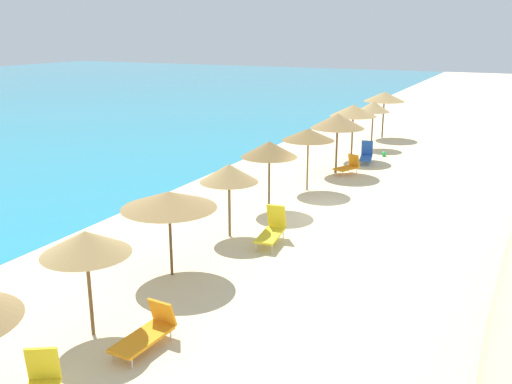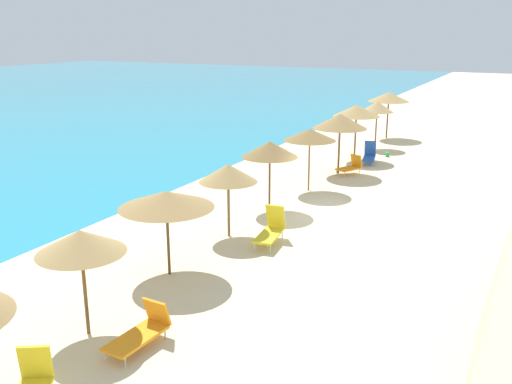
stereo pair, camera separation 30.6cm
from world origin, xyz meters
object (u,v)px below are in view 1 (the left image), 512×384
(beach_umbrella_7, at_px, (338,121))
(beach_ball, at_px, (384,154))
(lounge_chair_3, at_px, (272,229))
(lounge_chair_0, at_px, (348,166))
(beach_umbrella_8, at_px, (353,111))
(beach_umbrella_6, at_px, (308,135))
(lounge_chair_2, at_px, (366,155))
(beach_umbrella_3, at_px, (169,200))
(beach_umbrella_4, at_px, (229,173))
(lounge_chair_1, at_px, (147,332))
(beach_umbrella_10, at_px, (384,97))
(beach_umbrella_2, at_px, (86,243))
(beach_umbrella_5, at_px, (269,149))
(beach_umbrella_9, at_px, (373,107))

(beach_umbrella_7, distance_m, beach_ball, 5.53)
(lounge_chair_3, bearing_deg, beach_umbrella_7, -91.68)
(lounge_chair_0, bearing_deg, beach_umbrella_8, -51.94)
(beach_umbrella_6, xyz_separation_m, lounge_chair_2, (6.34, -0.89, -2.03))
(beach_umbrella_7, bearing_deg, beach_umbrella_6, 177.18)
(beach_umbrella_3, xyz_separation_m, beach_umbrella_4, (3.51, 0.02, -0.04))
(beach_umbrella_7, height_order, lounge_chair_2, beach_umbrella_7)
(beach_umbrella_4, relative_size, lounge_chair_2, 1.62)
(beach_umbrella_7, bearing_deg, lounge_chair_1, -175.83)
(beach_umbrella_10, bearing_deg, beach_umbrella_4, 179.47)
(beach_umbrella_2, xyz_separation_m, beach_umbrella_4, (7.07, 0.26, -0.05))
(beach_umbrella_3, height_order, beach_umbrella_7, beach_umbrella_7)
(lounge_chair_2, bearing_deg, beach_umbrella_4, 73.47)
(beach_umbrella_5, xyz_separation_m, beach_umbrella_10, (17.11, -0.22, 0.24))
(lounge_chair_2, bearing_deg, beach_umbrella_9, -90.29)
(beach_umbrella_9, height_order, lounge_chair_2, beach_umbrella_9)
(beach_umbrella_5, xyz_separation_m, lounge_chair_0, (6.82, -1.08, -1.99))
(beach_umbrella_4, bearing_deg, beach_umbrella_3, -179.67)
(beach_umbrella_5, bearing_deg, lounge_chair_3, -153.80)
(beach_umbrella_6, distance_m, lounge_chair_3, 6.88)
(beach_umbrella_7, height_order, lounge_chair_1, beach_umbrella_7)
(beach_ball, bearing_deg, lounge_chair_2, 166.29)
(beach_umbrella_8, xyz_separation_m, lounge_chair_0, (-3.24, -0.81, -2.23))
(beach_umbrella_2, bearing_deg, lounge_chair_0, -2.66)
(lounge_chair_3, bearing_deg, lounge_chair_0, -95.08)
(beach_umbrella_10, distance_m, lounge_chair_3, 20.46)
(beach_umbrella_4, distance_m, beach_umbrella_7, 10.00)
(beach_umbrella_3, relative_size, beach_umbrella_7, 0.92)
(beach_umbrella_5, distance_m, beach_umbrella_9, 13.59)
(beach_umbrella_7, xyz_separation_m, lounge_chair_2, (2.88, -0.71, -2.13))
(beach_umbrella_4, bearing_deg, beach_umbrella_10, -0.53)
(beach_umbrella_3, xyz_separation_m, beach_umbrella_5, (6.76, 0.05, 0.16))
(beach_umbrella_5, xyz_separation_m, lounge_chair_1, (-10.20, -1.73, -2.03))
(lounge_chair_1, bearing_deg, beach_umbrella_9, -83.10)
(beach_umbrella_7, relative_size, beach_umbrella_10, 0.99)
(beach_umbrella_9, bearing_deg, lounge_chair_2, -169.02)
(lounge_chair_3, bearing_deg, beach_umbrella_5, -71.67)
(beach_ball, bearing_deg, lounge_chair_0, 172.77)
(beach_umbrella_7, xyz_separation_m, beach_ball, (4.83, -1.19, -2.42))
(beach_umbrella_7, relative_size, beach_umbrella_8, 0.99)
(beach_umbrella_5, bearing_deg, beach_umbrella_10, -0.72)
(beach_umbrella_5, xyz_separation_m, beach_umbrella_7, (6.74, -0.50, 0.16))
(lounge_chair_1, bearing_deg, lounge_chair_2, -84.71)
(beach_umbrella_3, height_order, lounge_chair_3, beach_umbrella_3)
(beach_umbrella_3, distance_m, beach_ball, 18.52)
(beach_umbrella_9, bearing_deg, lounge_chair_0, -174.55)
(beach_umbrella_3, distance_m, beach_umbrella_8, 16.82)
(beach_umbrella_2, distance_m, beach_umbrella_9, 23.91)
(lounge_chair_1, height_order, beach_ball, lounge_chair_1)
(beach_umbrella_2, xyz_separation_m, beach_umbrella_6, (13.60, -0.04, 0.20))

